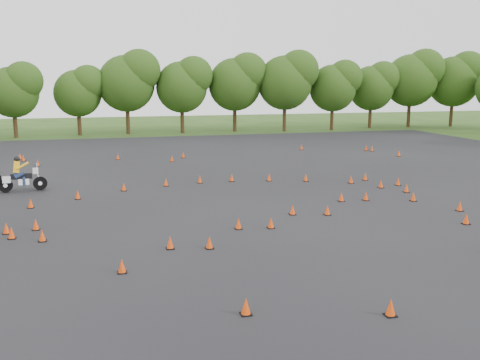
% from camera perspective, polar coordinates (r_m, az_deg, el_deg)
% --- Properties ---
extents(ground, '(140.00, 140.00, 0.00)m').
position_cam_1_polar(ground, '(23.35, 2.53, -4.66)').
color(ground, '#2D5119').
rests_on(ground, ground).
extents(asphalt_pad, '(62.00, 62.00, 0.00)m').
position_cam_1_polar(asphalt_pad, '(28.96, -1.02, -1.61)').
color(asphalt_pad, black).
rests_on(asphalt_pad, ground).
extents(treeline, '(87.09, 32.59, 10.46)m').
position_cam_1_polar(treeline, '(57.27, -4.22, 9.11)').
color(treeline, '#284513').
rests_on(treeline, ground).
extents(traffic_cones, '(36.10, 33.36, 0.45)m').
position_cam_1_polar(traffic_cones, '(28.48, -0.92, -1.36)').
color(traffic_cones, '#E84209').
rests_on(traffic_cones, asphalt_pad).
extents(rider_yellow, '(2.63, 1.02, 1.98)m').
position_cam_1_polar(rider_yellow, '(32.06, -22.21, 0.60)').
color(rider_yellow, yellow).
rests_on(rider_yellow, ground).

